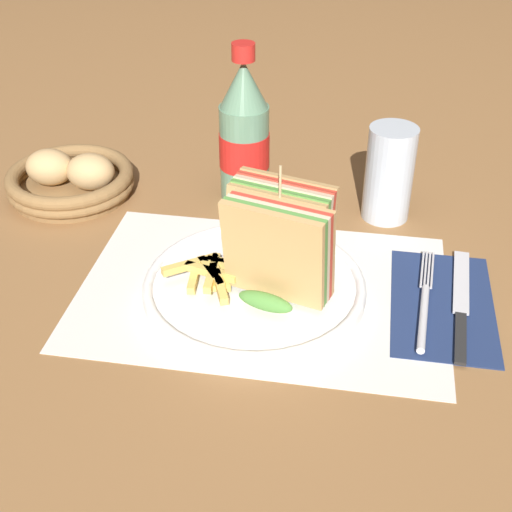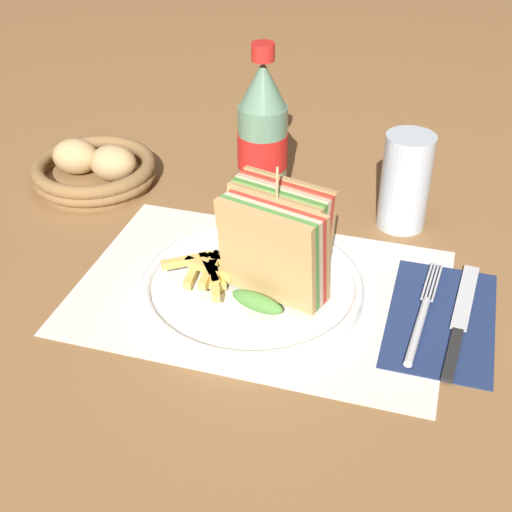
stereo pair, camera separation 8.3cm
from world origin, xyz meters
name	(u,v)px [view 1 (the left image)]	position (x,y,z in m)	size (l,w,h in m)	color
ground_plane	(255,290)	(0.00, 0.00, 0.00)	(4.00, 4.00, 0.00)	olive
placemat	(262,291)	(0.01, 0.00, 0.00)	(0.43, 0.29, 0.00)	silver
plate_main	(253,287)	(0.00, -0.01, 0.01)	(0.26, 0.26, 0.02)	white
club_sandwich	(278,243)	(0.03, -0.01, 0.08)	(0.13, 0.13, 0.15)	tan
fries_pile	(213,272)	(-0.05, -0.01, 0.03)	(0.11, 0.09, 0.02)	#E0B756
napkin	(442,303)	(0.22, 0.01, 0.00)	(0.12, 0.20, 0.00)	navy
fork	(424,307)	(0.19, -0.01, 0.01)	(0.03, 0.19, 0.01)	silver
knife	(461,304)	(0.24, 0.01, 0.01)	(0.03, 0.21, 0.00)	black
coke_bottle_near	(244,136)	(-0.05, 0.21, 0.10)	(0.07, 0.07, 0.22)	slate
glass_near	(389,173)	(0.15, 0.20, 0.07)	(0.06, 0.06, 0.13)	silver
bread_basket	(71,179)	(-0.30, 0.18, 0.02)	(0.18, 0.18, 0.06)	olive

